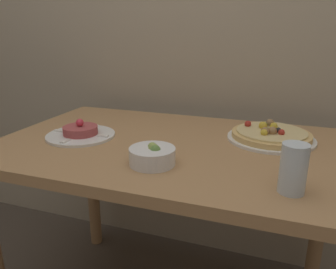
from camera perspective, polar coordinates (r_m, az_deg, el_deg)
The scene contains 5 objects.
dining_table at distance 1.18m, azimuth 0.64°, elevation -6.43°, with size 1.22×0.76×0.76m.
pizza_plate at distance 1.22m, azimuth 17.47°, elevation -0.11°, with size 0.31×0.31×0.06m.
tartare_plate at distance 1.25m, azimuth -14.97°, elevation 0.27°, with size 0.25×0.25×0.07m.
small_bowl at distance 0.96m, azimuth -2.73°, elevation -3.68°, with size 0.14×0.14×0.06m.
drinking_glass at distance 0.84m, azimuth 21.00°, elevation -5.57°, with size 0.06×0.06×0.12m.
Camera 1 is at (0.34, -0.64, 1.14)m, focal length 35.00 mm.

